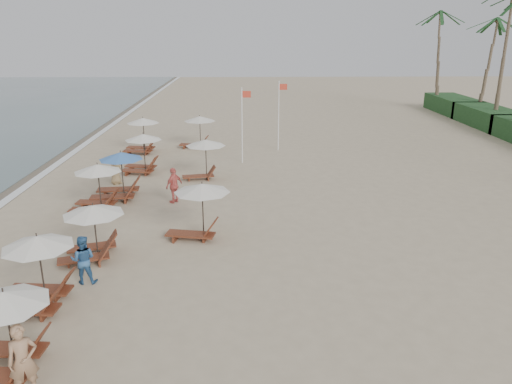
{
  "coord_description": "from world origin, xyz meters",
  "views": [
    {
      "loc": [
        0.45,
        -12.83,
        7.87
      ],
      "look_at": [
        1.0,
        7.3,
        1.3
      ],
      "focal_mm": 34.43,
      "sensor_mm": 36.0,
      "label": 1
    }
  ],
  "objects_px": {
    "lounger_station_3": "(95,188)",
    "lounger_station_0": "(1,332)",
    "beachgoer_near": "(23,361)",
    "beachgoer_mid_a": "(83,260)",
    "lounger_station_6": "(141,136)",
    "inland_station_1": "(203,153)",
    "beachgoer_far_a": "(174,185)",
    "flag_pole_near": "(243,122)",
    "inland_station_2": "(197,128)",
    "lounger_station_4": "(117,178)",
    "beachgoer_far_b": "(116,169)",
    "inland_station_0": "(197,205)",
    "lounger_station_5": "(141,154)",
    "lounger_station_2": "(90,230)",
    "lounger_station_1": "(34,274)"
  },
  "relations": [
    {
      "from": "lounger_station_3",
      "to": "lounger_station_0",
      "type": "bearing_deg",
      "value": -85.1
    },
    {
      "from": "beachgoer_near",
      "to": "beachgoer_mid_a",
      "type": "bearing_deg",
      "value": 66.14
    },
    {
      "from": "lounger_station_3",
      "to": "lounger_station_6",
      "type": "height_order",
      "value": "lounger_station_6"
    },
    {
      "from": "inland_station_1",
      "to": "beachgoer_far_a",
      "type": "relative_size",
      "value": 1.46
    },
    {
      "from": "lounger_station_0",
      "to": "flag_pole_near",
      "type": "relative_size",
      "value": 0.51
    },
    {
      "from": "inland_station_1",
      "to": "beachgoer_near",
      "type": "height_order",
      "value": "inland_station_1"
    },
    {
      "from": "inland_station_2",
      "to": "flag_pole_near",
      "type": "distance_m",
      "value": 5.6
    },
    {
      "from": "lounger_station_4",
      "to": "beachgoer_far_a",
      "type": "xyz_separation_m",
      "value": [
        2.89,
        -0.73,
        -0.18
      ]
    },
    {
      "from": "beachgoer_far_b",
      "to": "inland_station_2",
      "type": "bearing_deg",
      "value": 0.7
    },
    {
      "from": "lounger_station_4",
      "to": "inland_station_2",
      "type": "distance_m",
      "value": 11.6
    },
    {
      "from": "inland_station_0",
      "to": "inland_station_2",
      "type": "relative_size",
      "value": 1.0
    },
    {
      "from": "lounger_station_5",
      "to": "lounger_station_6",
      "type": "bearing_deg",
      "value": 101.03
    },
    {
      "from": "lounger_station_0",
      "to": "lounger_station_2",
      "type": "relative_size",
      "value": 0.98
    },
    {
      "from": "lounger_station_5",
      "to": "inland_station_1",
      "type": "distance_m",
      "value": 4.02
    },
    {
      "from": "lounger_station_4",
      "to": "lounger_station_5",
      "type": "height_order",
      "value": "lounger_station_4"
    },
    {
      "from": "lounger_station_2",
      "to": "lounger_station_6",
      "type": "xyz_separation_m",
      "value": [
        -1.42,
        16.58,
        0.07
      ]
    },
    {
      "from": "lounger_station_1",
      "to": "lounger_station_0",
      "type": "bearing_deg",
      "value": -82.11
    },
    {
      "from": "lounger_station_1",
      "to": "beachgoer_mid_a",
      "type": "relative_size",
      "value": 1.52
    },
    {
      "from": "inland_station_2",
      "to": "inland_station_0",
      "type": "bearing_deg",
      "value": -85.01
    },
    {
      "from": "lounger_station_4",
      "to": "beachgoer_far_b",
      "type": "bearing_deg",
      "value": 105.29
    },
    {
      "from": "lounger_station_3",
      "to": "lounger_station_5",
      "type": "xyz_separation_m",
      "value": [
        0.8,
        6.56,
        0.03
      ]
    },
    {
      "from": "lounger_station_6",
      "to": "beachgoer_mid_a",
      "type": "height_order",
      "value": "lounger_station_6"
    },
    {
      "from": "lounger_station_0",
      "to": "beachgoer_mid_a",
      "type": "height_order",
      "value": "lounger_station_0"
    },
    {
      "from": "inland_station_1",
      "to": "beachgoer_far_b",
      "type": "bearing_deg",
      "value": -170.0
    },
    {
      "from": "lounger_station_6",
      "to": "beachgoer_mid_a",
      "type": "distance_m",
      "value": 18.48
    },
    {
      "from": "lounger_station_4",
      "to": "beachgoer_near",
      "type": "xyz_separation_m",
      "value": [
        1.26,
        -13.95,
        -0.16
      ]
    },
    {
      "from": "lounger_station_0",
      "to": "beachgoer_far_a",
      "type": "bearing_deg",
      "value": 78.7
    },
    {
      "from": "lounger_station_1",
      "to": "lounger_station_6",
      "type": "xyz_separation_m",
      "value": [
        -0.73,
        19.87,
        0.09
      ]
    },
    {
      "from": "beachgoer_near",
      "to": "flag_pole_near",
      "type": "bearing_deg",
      "value": 49.62
    },
    {
      "from": "inland_station_1",
      "to": "lounger_station_3",
      "type": "bearing_deg",
      "value": -131.49
    },
    {
      "from": "beachgoer_far_a",
      "to": "lounger_station_5",
      "type": "bearing_deg",
      "value": -116.7
    },
    {
      "from": "lounger_station_5",
      "to": "lounger_station_3",
      "type": "bearing_deg",
      "value": -96.96
    },
    {
      "from": "beachgoer_mid_a",
      "to": "inland_station_1",
      "type": "bearing_deg",
      "value": -107.46
    },
    {
      "from": "beachgoer_far_a",
      "to": "flag_pole_near",
      "type": "relative_size",
      "value": 0.37
    },
    {
      "from": "lounger_station_3",
      "to": "beachgoer_far_b",
      "type": "height_order",
      "value": "lounger_station_3"
    },
    {
      "from": "inland_station_1",
      "to": "lounger_station_6",
      "type": "bearing_deg",
      "value": 126.24
    },
    {
      "from": "lounger_station_5",
      "to": "beachgoer_mid_a",
      "type": "distance_m",
      "value": 13.4
    },
    {
      "from": "beachgoer_near",
      "to": "beachgoer_far_b",
      "type": "distance_m",
      "value": 16.51
    },
    {
      "from": "lounger_station_6",
      "to": "beachgoer_far_b",
      "type": "distance_m",
      "value": 7.27
    },
    {
      "from": "lounger_station_0",
      "to": "beachgoer_mid_a",
      "type": "bearing_deg",
      "value": 82.81
    },
    {
      "from": "lounger_station_6",
      "to": "beachgoer_mid_a",
      "type": "xyz_separation_m",
      "value": [
        1.7,
        -18.4,
        -0.34
      ]
    },
    {
      "from": "beachgoer_far_a",
      "to": "flag_pole_near",
      "type": "height_order",
      "value": "flag_pole_near"
    },
    {
      "from": "lounger_station_1",
      "to": "beachgoer_far_a",
      "type": "xyz_separation_m",
      "value": [
        2.89,
        9.42,
        -0.2
      ]
    },
    {
      "from": "lounger_station_1",
      "to": "flag_pole_near",
      "type": "relative_size",
      "value": 0.53
    },
    {
      "from": "lounger_station_0",
      "to": "inland_station_2",
      "type": "relative_size",
      "value": 0.89
    },
    {
      "from": "lounger_station_4",
      "to": "lounger_station_2",
      "type": "bearing_deg",
      "value": -84.22
    },
    {
      "from": "lounger_station_3",
      "to": "flag_pole_near",
      "type": "xyz_separation_m",
      "value": [
        6.76,
        8.66,
        1.48
      ]
    },
    {
      "from": "lounger_station_1",
      "to": "inland_station_1",
      "type": "height_order",
      "value": "lounger_station_1"
    },
    {
      "from": "inland_station_0",
      "to": "flag_pole_near",
      "type": "xyz_separation_m",
      "value": [
        1.82,
        11.88,
        1.21
      ]
    },
    {
      "from": "lounger_station_4",
      "to": "lounger_station_3",
      "type": "bearing_deg",
      "value": -106.36
    }
  ]
}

